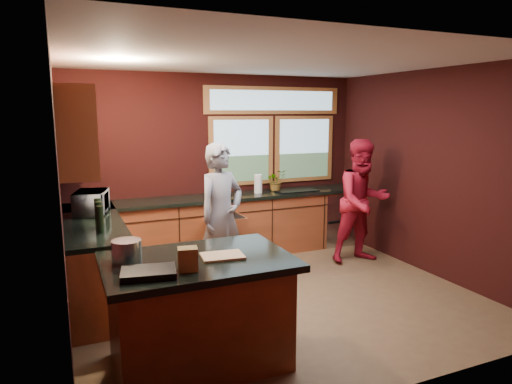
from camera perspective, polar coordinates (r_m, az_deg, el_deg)
floor at (r=5.50m, az=2.63°, el=-12.98°), size 4.50×4.50×0.00m
room_shell at (r=5.15m, az=-4.82°, el=6.08°), size 4.52×4.02×2.71m
back_counter at (r=6.91m, az=-2.05°, el=-4.09°), size 4.50×0.64×0.93m
left_counter at (r=5.66m, az=-19.60°, el=-7.88°), size 0.64×2.30×0.93m
island at (r=4.04m, az=-7.15°, el=-14.53°), size 1.55×1.05×0.95m
person_grey at (r=5.60m, az=-4.36°, el=-3.01°), size 0.76×0.64×1.78m
person_red at (r=6.68m, az=13.19°, el=-1.14°), size 0.90×0.72×1.77m
microwave at (r=5.82m, az=-19.88°, el=-1.26°), size 0.47×0.58×0.28m
potted_plant at (r=7.08m, az=2.51°, el=1.46°), size 0.30×0.26×0.33m
paper_towel at (r=6.91m, az=0.27°, el=1.03°), size 0.12×0.12×0.28m
cutting_board at (r=3.87m, az=-4.23°, el=-7.98°), size 0.38×0.29×0.02m
stock_pot at (r=3.88m, az=-15.85°, el=-7.10°), size 0.24×0.24×0.18m
paper_bag at (r=3.57m, az=-8.53°, el=-8.29°), size 0.17×0.15×0.18m
black_tray at (r=3.53m, az=-13.28°, el=-9.78°), size 0.44×0.35×0.05m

